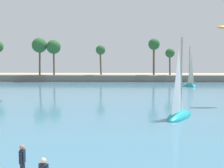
% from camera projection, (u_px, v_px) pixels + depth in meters
% --- Properties ---
extents(sea, '(220.00, 102.64, 0.06)m').
position_uv_depth(sea, '(108.00, 84.00, 62.64)').
color(sea, teal).
rests_on(sea, ground).
extents(palm_headland, '(119.75, 6.28, 12.46)m').
position_uv_depth(palm_headland, '(91.00, 71.00, 73.82)').
color(palm_headland, slate).
rests_on(palm_headland, ground).
extents(person_at_waterline, '(0.23, 0.55, 1.67)m').
position_uv_depth(person_at_waterline, '(22.00, 162.00, 11.33)').
color(person_at_waterline, '#141E33').
rests_on(person_at_waterline, ground).
extents(sailboat_mid_bay, '(2.38, 6.62, 9.43)m').
position_uv_depth(sailboat_mid_bay, '(190.00, 82.00, 58.06)').
color(sailboat_mid_bay, teal).
rests_on(sailboat_mid_bay, sea).
extents(sailboat_toward_headland, '(4.19, 5.71, 8.12)m').
position_uv_depth(sailboat_toward_headland, '(179.00, 109.00, 24.74)').
color(sailboat_toward_headland, teal).
rests_on(sailboat_toward_headland, sea).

